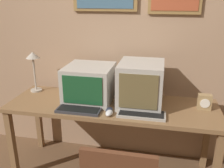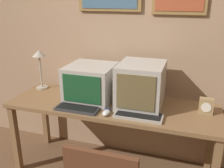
{
  "view_description": "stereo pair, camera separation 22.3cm",
  "coord_description": "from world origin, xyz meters",
  "px_view_note": "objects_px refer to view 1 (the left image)",
  "views": [
    {
      "loc": [
        0.43,
        -1.12,
        1.69
      ],
      "look_at": [
        0.0,
        0.95,
        0.94
      ],
      "focal_mm": 40.0,
      "sensor_mm": 36.0,
      "label": 1
    },
    {
      "loc": [
        0.65,
        -1.06,
        1.69
      ],
      "look_at": [
        0.0,
        0.95,
        0.94
      ],
      "focal_mm": 40.0,
      "sensor_mm": 36.0,
      "label": 2
    }
  ],
  "objects_px": {
    "mouse_far_corner": "(109,110)",
    "monitor_right": "(141,84)",
    "monitor_left": "(90,83)",
    "mouse_near_keyboard": "(109,113)",
    "keyboard_main": "(79,110)",
    "keyboard_side": "(141,114)",
    "desk_clock": "(204,102)",
    "desk_lamp": "(33,62)"
  },
  "relations": [
    {
      "from": "mouse_near_keyboard",
      "to": "mouse_far_corner",
      "type": "height_order",
      "value": "mouse_near_keyboard"
    },
    {
      "from": "mouse_far_corner",
      "to": "desk_clock",
      "type": "bearing_deg",
      "value": 15.45
    },
    {
      "from": "mouse_near_keyboard",
      "to": "desk_lamp",
      "type": "height_order",
      "value": "desk_lamp"
    },
    {
      "from": "mouse_near_keyboard",
      "to": "monitor_right",
      "type": "bearing_deg",
      "value": 50.82
    },
    {
      "from": "monitor_right",
      "to": "keyboard_side",
      "type": "height_order",
      "value": "monitor_right"
    },
    {
      "from": "desk_lamp",
      "to": "mouse_near_keyboard",
      "type": "bearing_deg",
      "value": -24.56
    },
    {
      "from": "monitor_left",
      "to": "desk_lamp",
      "type": "height_order",
      "value": "desk_lamp"
    },
    {
      "from": "monitor_right",
      "to": "keyboard_main",
      "type": "xyz_separation_m",
      "value": [
        -0.5,
        -0.26,
        -0.18
      ]
    },
    {
      "from": "monitor_left",
      "to": "keyboard_main",
      "type": "bearing_deg",
      "value": -94.35
    },
    {
      "from": "monitor_right",
      "to": "keyboard_side",
      "type": "xyz_separation_m",
      "value": [
        0.04,
        -0.24,
        -0.18
      ]
    },
    {
      "from": "keyboard_side",
      "to": "desk_clock",
      "type": "height_order",
      "value": "desk_clock"
    },
    {
      "from": "keyboard_main",
      "to": "desk_clock",
      "type": "height_order",
      "value": "desk_clock"
    },
    {
      "from": "keyboard_side",
      "to": "mouse_near_keyboard",
      "type": "bearing_deg",
      "value": -170.29
    },
    {
      "from": "monitor_right",
      "to": "mouse_near_keyboard",
      "type": "bearing_deg",
      "value": -129.18
    },
    {
      "from": "keyboard_main",
      "to": "mouse_far_corner",
      "type": "bearing_deg",
      "value": 8.97
    },
    {
      "from": "keyboard_side",
      "to": "desk_clock",
      "type": "bearing_deg",
      "value": 24.32
    },
    {
      "from": "mouse_near_keyboard",
      "to": "desk_lamp",
      "type": "distance_m",
      "value": 1.0
    },
    {
      "from": "keyboard_side",
      "to": "mouse_near_keyboard",
      "type": "relative_size",
      "value": 3.79
    },
    {
      "from": "keyboard_side",
      "to": "mouse_far_corner",
      "type": "height_order",
      "value": "mouse_far_corner"
    },
    {
      "from": "desk_lamp",
      "to": "monitor_left",
      "type": "bearing_deg",
      "value": -9.78
    },
    {
      "from": "monitor_right",
      "to": "keyboard_side",
      "type": "relative_size",
      "value": 1.13
    },
    {
      "from": "monitor_right",
      "to": "mouse_near_keyboard",
      "type": "height_order",
      "value": "monitor_right"
    },
    {
      "from": "mouse_near_keyboard",
      "to": "desk_lamp",
      "type": "xyz_separation_m",
      "value": [
        -0.87,
        0.4,
        0.29
      ]
    },
    {
      "from": "desk_clock",
      "to": "desk_lamp",
      "type": "bearing_deg",
      "value": 176.02
    },
    {
      "from": "monitor_left",
      "to": "monitor_right",
      "type": "height_order",
      "value": "monitor_right"
    },
    {
      "from": "keyboard_side",
      "to": "mouse_far_corner",
      "type": "distance_m",
      "value": 0.28
    },
    {
      "from": "monitor_left",
      "to": "monitor_right",
      "type": "bearing_deg",
      "value": -1.21
    },
    {
      "from": "keyboard_main",
      "to": "desk_lamp",
      "type": "relative_size",
      "value": 0.92
    },
    {
      "from": "keyboard_main",
      "to": "desk_clock",
      "type": "relative_size",
      "value": 2.79
    },
    {
      "from": "monitor_left",
      "to": "keyboard_side",
      "type": "distance_m",
      "value": 0.59
    },
    {
      "from": "monitor_right",
      "to": "mouse_far_corner",
      "type": "relative_size",
      "value": 4.13
    },
    {
      "from": "keyboard_side",
      "to": "mouse_near_keyboard",
      "type": "xyz_separation_m",
      "value": [
        -0.26,
        -0.05,
        0.01
      ]
    },
    {
      "from": "monitor_right",
      "to": "desk_clock",
      "type": "bearing_deg",
      "value": 0.1
    },
    {
      "from": "monitor_right",
      "to": "mouse_far_corner",
      "type": "distance_m",
      "value": 0.37
    },
    {
      "from": "monitor_left",
      "to": "mouse_near_keyboard",
      "type": "height_order",
      "value": "monitor_left"
    },
    {
      "from": "mouse_far_corner",
      "to": "monitor_right",
      "type": "bearing_deg",
      "value": 42.28
    },
    {
      "from": "keyboard_side",
      "to": "monitor_left",
      "type": "bearing_deg",
      "value": 154.56
    },
    {
      "from": "monitor_left",
      "to": "mouse_far_corner",
      "type": "height_order",
      "value": "monitor_left"
    },
    {
      "from": "monitor_right",
      "to": "mouse_far_corner",
      "type": "height_order",
      "value": "monitor_right"
    },
    {
      "from": "monitor_right",
      "to": "mouse_near_keyboard",
      "type": "relative_size",
      "value": 4.26
    },
    {
      "from": "desk_clock",
      "to": "mouse_far_corner",
      "type": "bearing_deg",
      "value": -164.55
    },
    {
      "from": "desk_lamp",
      "to": "keyboard_side",
      "type": "bearing_deg",
      "value": -17.26
    }
  ]
}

